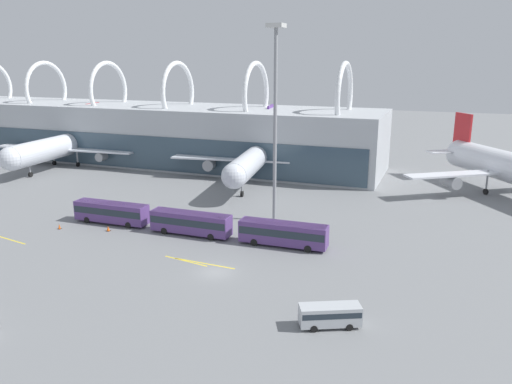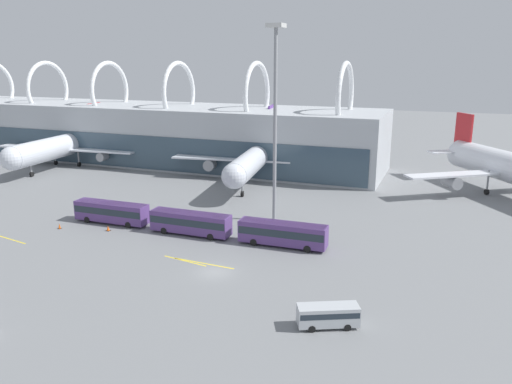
{
  "view_description": "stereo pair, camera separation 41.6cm",
  "coord_description": "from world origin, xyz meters",
  "px_view_note": "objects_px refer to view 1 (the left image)",
  "views": [
    {
      "loc": [
        24.65,
        -50.77,
        24.95
      ],
      "look_at": [
        -3.72,
        23.52,
        4.0
      ],
      "focal_mm": 35.0,
      "sensor_mm": 36.0,
      "label": 1
    },
    {
      "loc": [
        25.04,
        -50.62,
        24.95
      ],
      "look_at": [
        -3.72,
        23.52,
        4.0
      ],
      "focal_mm": 35.0,
      "sensor_mm": 36.0,
      "label": 2
    }
  ],
  "objects_px": {
    "airliner_at_gate_far": "(257,157)",
    "traffic_cone_0": "(108,228)",
    "airliner_parked_remote": "(510,168)",
    "floodlight_mast": "(275,99)",
    "shuttle_bus_2": "(283,233)",
    "shuttle_bus_1": "(191,222)",
    "service_van_foreground": "(330,314)",
    "shuttle_bus_0": "(111,211)",
    "airliner_at_gate_near": "(62,146)",
    "traffic_cone_1": "(59,226)"
  },
  "relations": [
    {
      "from": "floodlight_mast",
      "to": "airliner_at_gate_near",
      "type": "bearing_deg",
      "value": 160.76
    },
    {
      "from": "shuttle_bus_2",
      "to": "traffic_cone_0",
      "type": "relative_size",
      "value": 15.54
    },
    {
      "from": "airliner_at_gate_far",
      "to": "traffic_cone_0",
      "type": "bearing_deg",
      "value": -22.22
    },
    {
      "from": "airliner_parked_remote",
      "to": "shuttle_bus_2",
      "type": "distance_m",
      "value": 52.34
    },
    {
      "from": "service_van_foreground",
      "to": "traffic_cone_1",
      "type": "height_order",
      "value": "service_van_foreground"
    },
    {
      "from": "airliner_parked_remote",
      "to": "shuttle_bus_0",
      "type": "height_order",
      "value": "airliner_parked_remote"
    },
    {
      "from": "airliner_at_gate_near",
      "to": "airliner_at_gate_far",
      "type": "xyz_separation_m",
      "value": [
        49.2,
        3.09,
        0.15
      ]
    },
    {
      "from": "airliner_parked_remote",
      "to": "shuttle_bus_2",
      "type": "bearing_deg",
      "value": -71.86
    },
    {
      "from": "traffic_cone_0",
      "to": "shuttle_bus_2",
      "type": "bearing_deg",
      "value": 7.29
    },
    {
      "from": "traffic_cone_0",
      "to": "airliner_parked_remote",
      "type": "bearing_deg",
      "value": 37.5
    },
    {
      "from": "shuttle_bus_2",
      "to": "floodlight_mast",
      "type": "relative_size",
      "value": 0.41
    },
    {
      "from": "service_van_foreground",
      "to": "traffic_cone_1",
      "type": "relative_size",
      "value": 7.7
    },
    {
      "from": "service_van_foreground",
      "to": "floodlight_mast",
      "type": "height_order",
      "value": "floodlight_mast"
    },
    {
      "from": "traffic_cone_0",
      "to": "service_van_foreground",
      "type": "bearing_deg",
      "value": -22.66
    },
    {
      "from": "shuttle_bus_1",
      "to": "floodlight_mast",
      "type": "xyz_separation_m",
      "value": [
        9.25,
        11.06,
        17.29
      ]
    },
    {
      "from": "airliner_at_gate_near",
      "to": "traffic_cone_0",
      "type": "xyz_separation_m",
      "value": [
        39.8,
        -35.61,
        -4.69
      ]
    },
    {
      "from": "airliner_at_gate_near",
      "to": "airliner_parked_remote",
      "type": "height_order",
      "value": "airliner_at_gate_near"
    },
    {
      "from": "shuttle_bus_1",
      "to": "floodlight_mast",
      "type": "bearing_deg",
      "value": 49.7
    },
    {
      "from": "airliner_at_gate_far",
      "to": "shuttle_bus_0",
      "type": "bearing_deg",
      "value": -25.98
    },
    {
      "from": "shuttle_bus_0",
      "to": "airliner_parked_remote",
      "type": "bearing_deg",
      "value": 33.66
    },
    {
      "from": "airliner_parked_remote",
      "to": "shuttle_bus_2",
      "type": "xyz_separation_m",
      "value": [
        -31.78,
        -41.45,
        -3.36
      ]
    },
    {
      "from": "shuttle_bus_1",
      "to": "service_van_foreground",
      "type": "distance_m",
      "value": 31.36
    },
    {
      "from": "airliner_at_gate_near",
      "to": "floodlight_mast",
      "type": "distance_m",
      "value": 66.71
    },
    {
      "from": "airliner_at_gate_near",
      "to": "service_van_foreground",
      "type": "xyz_separation_m",
      "value": [
        77.41,
        -51.32,
        -3.76
      ]
    },
    {
      "from": "shuttle_bus_2",
      "to": "shuttle_bus_0",
      "type": "bearing_deg",
      "value": 178.57
    },
    {
      "from": "shuttle_bus_1",
      "to": "shuttle_bus_0",
      "type": "bearing_deg",
      "value": 178.71
    },
    {
      "from": "shuttle_bus_1",
      "to": "traffic_cone_1",
      "type": "xyz_separation_m",
      "value": [
        -20.09,
        -4.94,
        -1.58
      ]
    },
    {
      "from": "shuttle_bus_2",
      "to": "floodlight_mast",
      "type": "bearing_deg",
      "value": 113.11
    },
    {
      "from": "floodlight_mast",
      "to": "airliner_at_gate_far",
      "type": "bearing_deg",
      "value": 116.68
    },
    {
      "from": "airliner_parked_remote",
      "to": "traffic_cone_1",
      "type": "height_order",
      "value": "airliner_parked_remote"
    },
    {
      "from": "airliner_parked_remote",
      "to": "shuttle_bus_0",
      "type": "relative_size",
      "value": 2.92
    },
    {
      "from": "airliner_at_gate_near",
      "to": "airliner_at_gate_far",
      "type": "bearing_deg",
      "value": 88.41
    },
    {
      "from": "service_van_foreground",
      "to": "airliner_parked_remote",
      "type": "bearing_deg",
      "value": 45.27
    },
    {
      "from": "service_van_foreground",
      "to": "shuttle_bus_0",
      "type": "bearing_deg",
      "value": 128.49
    },
    {
      "from": "airliner_at_gate_near",
      "to": "shuttle_bus_1",
      "type": "distance_m",
      "value": 61.67
    },
    {
      "from": "airliner_parked_remote",
      "to": "shuttle_bus_2",
      "type": "height_order",
      "value": "airliner_parked_remote"
    },
    {
      "from": "shuttle_bus_1",
      "to": "traffic_cone_1",
      "type": "height_order",
      "value": "shuttle_bus_1"
    },
    {
      "from": "airliner_parked_remote",
      "to": "airliner_at_gate_far",
      "type": "bearing_deg",
      "value": -117.22
    },
    {
      "from": "airliner_parked_remote",
      "to": "floodlight_mast",
      "type": "relative_size",
      "value": 1.2
    },
    {
      "from": "service_van_foreground",
      "to": "shuttle_bus_2",
      "type": "bearing_deg",
      "value": 94.0
    },
    {
      "from": "shuttle_bus_0",
      "to": "traffic_cone_0",
      "type": "bearing_deg",
      "value": -63.62
    },
    {
      "from": "service_van_foreground",
      "to": "airliner_at_gate_near",
      "type": "bearing_deg",
      "value": 120.73
    },
    {
      "from": "airliner_parked_remote",
      "to": "shuttle_bus_1",
      "type": "xyz_separation_m",
      "value": [
        -45.98,
        -41.8,
        -3.36
      ]
    },
    {
      "from": "service_van_foreground",
      "to": "traffic_cone_1",
      "type": "bearing_deg",
      "value": 137.26
    },
    {
      "from": "airliner_at_gate_far",
      "to": "traffic_cone_0",
      "type": "xyz_separation_m",
      "value": [
        -9.4,
        -38.7,
        -4.84
      ]
    },
    {
      "from": "airliner_at_gate_far",
      "to": "shuttle_bus_2",
      "type": "height_order",
      "value": "airliner_at_gate_far"
    },
    {
      "from": "shuttle_bus_1",
      "to": "service_van_foreground",
      "type": "height_order",
      "value": "shuttle_bus_1"
    },
    {
      "from": "airliner_parked_remote",
      "to": "floodlight_mast",
      "type": "bearing_deg",
      "value": -84.46
    },
    {
      "from": "traffic_cone_1",
      "to": "shuttle_bus_0",
      "type": "bearing_deg",
      "value": 41.21
    },
    {
      "from": "airliner_at_gate_far",
      "to": "service_van_foreground",
      "type": "height_order",
      "value": "airliner_at_gate_far"
    }
  ]
}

